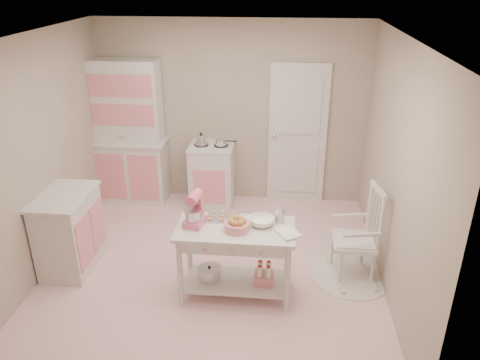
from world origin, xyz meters
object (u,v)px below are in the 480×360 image
hutch (128,133)px  stove (212,175)px  rocking_chair (355,234)px  stand_mixer (194,210)px  base_cabinet (69,231)px  work_table (236,261)px  bread_basket (237,226)px

hutch → stove: (1.20, -0.05, -0.58)m
rocking_chair → stand_mixer: size_ratio=3.24×
base_cabinet → work_table: size_ratio=0.77×
work_table → stand_mixer: (-0.42, 0.02, 0.57)m
hutch → bread_basket: bearing=-50.2°
work_table → stove: bearing=105.3°
hutch → base_cabinet: size_ratio=2.26×
stove → work_table: (0.56, -2.04, -0.06)m
hutch → work_table: hutch is taller
base_cabinet → rocking_chair: bearing=2.0°
hutch → base_cabinet: (-0.18, -1.77, -0.58)m
stand_mixer → base_cabinet: bearing=179.2°
base_cabinet → rocking_chair: rocking_chair is taller
stove → stand_mixer: size_ratio=2.71×
base_cabinet → rocking_chair: size_ratio=0.84×
bread_basket → rocking_chair: bearing=20.9°
stove → bread_basket: size_ratio=3.68×
base_cabinet → work_table: (1.93, -0.31, -0.06)m
work_table → hutch: bearing=130.1°
rocking_chair → bread_basket: (-1.24, -0.48, 0.30)m
work_table → bread_basket: size_ratio=4.80×
stove → stand_mixer: 2.08m
rocking_chair → work_table: size_ratio=0.92×
stove → rocking_chair: size_ratio=0.84×
hutch → stove: hutch is taller
base_cabinet → work_table: 1.96m
base_cabinet → rocking_chair: (3.20, 0.11, 0.09)m
stove → rocking_chair: bearing=-41.5°
hutch → rocking_chair: 3.48m
hutch → rocking_chair: (3.02, -1.66, -0.49)m
base_cabinet → stand_mixer: 1.62m
stove → bread_basket: 2.20m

